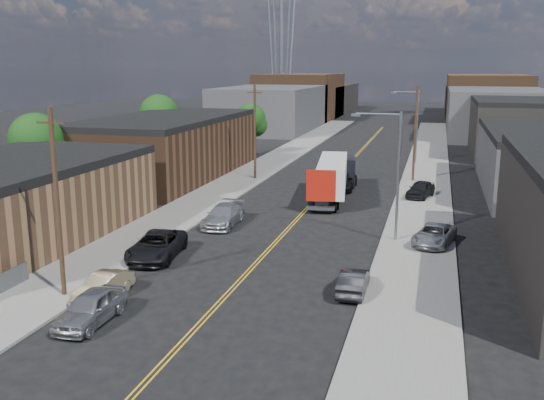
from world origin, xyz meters
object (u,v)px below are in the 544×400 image
Objects in this scene: car_left_c at (157,246)px; car_right_lot_c at (421,189)px; car_left_b at (103,286)px; car_right_lot_a at (434,235)px; semi_truck at (335,175)px; car_right_oncoming at (354,282)px; car_left_d at (223,215)px; car_ahead_truck at (341,181)px; car_left_a at (91,308)px.

car_right_lot_c reaches higher than car_left_c.
car_right_lot_c reaches higher than car_left_b.
car_right_lot_a is 15.19m from car_right_lot_c.
semi_truck is 3.61× the size of car_right_oncoming.
car_left_d is 17.27m from car_ahead_truck.
car_ahead_truck reaches higher than car_right_oncoming.
car_left_a is (-6.50, -30.99, -1.32)m from semi_truck.
car_right_lot_c is (14.22, 32.30, 0.12)m from car_left_a.
car_right_lot_c reaches higher than car_ahead_truck.
car_left_c is at bearing 99.01° from car_left_b.
car_left_d is (0.00, 18.60, 0.01)m from car_left_a.
car_right_lot_a is at bearing -112.37° from car_right_oncoming.
car_right_lot_c is at bearing 42.80° from car_left_d.
car_left_b is 0.97× the size of car_right_oncoming.
car_left_c is at bearing -118.10° from semi_truck.
car_right_oncoming is at bearing -80.09° from car_ahead_truck.
car_left_d is at bearing -172.10° from car_right_lot_a.
semi_truck is at bearing 61.18° from car_left_d.
car_ahead_truck is at bearing 130.66° from car_right_lot_a.
car_right_lot_a is at bearing -64.17° from semi_truck.
semi_truck is 28.95m from car_left_b.
car_left_c is 25.87m from car_ahead_truck.
car_right_oncoming is at bearing -20.07° from car_left_c.
semi_truck is 2.49× the size of car_ahead_truck.
car_left_c is at bearing -12.61° from car_right_oncoming.
car_left_b is at bearing -95.72° from car_left_c.
car_left_b is 0.80× the size of car_right_lot_a.
car_right_oncoming reaches higher than car_left_b.
car_right_lot_a is at bearing 47.06° from car_left_b.
car_left_d is 19.75m from car_right_lot_c.
car_right_oncoming is 27.92m from car_ahead_truck.
car_right_lot_a reaches higher than car_right_oncoming.
car_right_lot_a is (9.09, -13.81, -1.28)m from semi_truck.
semi_truck is 3.72× the size of car_left_b.
car_ahead_truck is (-7.72, 2.30, -0.10)m from car_right_lot_c.
car_left_a is 23.19m from car_right_lot_a.
car_left_c is at bearing -100.34° from car_left_d.
car_right_oncoming is (11.50, 7.14, -0.13)m from car_left_a.
car_left_d is 1.13× the size of car_right_lot_a.
semi_truck is 24.42m from car_right_oncoming.
car_left_a reaches higher than car_right_oncoming.
car_left_b is at bearing 110.83° from car_left_a.
car_left_d reaches higher than car_right_lot_a.
car_left_a is at bearing -119.11° from car_right_lot_a.
car_right_lot_a is (4.08, 10.04, 0.16)m from car_right_oncoming.
car_right_oncoming is 10.84m from car_right_lot_a.
car_left_b is 0.88× the size of car_right_lot_c.
semi_truck is 31.69m from car_left_a.
car_right_oncoming is at bearing -85.66° from semi_truck.
car_right_lot_c is at bearing 2.13° from semi_truck.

